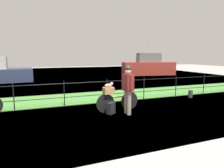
{
  "coord_description": "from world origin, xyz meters",
  "views": [
    {
      "loc": [
        -2.58,
        -5.31,
        2.0
      ],
      "look_at": [
        -0.03,
        1.56,
        0.9
      ],
      "focal_mm": 30.33,
      "sensor_mm": 36.0,
      "label": 1
    }
  ],
  "objects_px": {
    "terrier_dog": "(109,85)",
    "mooring_bollard": "(190,94)",
    "bicycle_main": "(117,102)",
    "moored_boat_near": "(148,67)",
    "backpack_on_paving": "(111,108)",
    "cyclist_person": "(128,85)",
    "wooden_crate": "(108,91)"
  },
  "relations": [
    {
      "from": "terrier_dog",
      "to": "mooring_bollard",
      "type": "distance_m",
      "value": 4.64
    },
    {
      "from": "bicycle_main",
      "to": "moored_boat_near",
      "type": "distance_m",
      "value": 13.61
    },
    {
      "from": "bicycle_main",
      "to": "mooring_bollard",
      "type": "bearing_deg",
      "value": 12.01
    },
    {
      "from": "backpack_on_paving",
      "to": "mooring_bollard",
      "type": "height_order",
      "value": "backpack_on_paving"
    },
    {
      "from": "terrier_dog",
      "to": "cyclist_person",
      "type": "relative_size",
      "value": 0.19
    },
    {
      "from": "wooden_crate",
      "to": "moored_boat_near",
      "type": "bearing_deg",
      "value": 53.16
    },
    {
      "from": "moored_boat_near",
      "to": "backpack_on_paving",
      "type": "bearing_deg",
      "value": -126.29
    },
    {
      "from": "bicycle_main",
      "to": "terrier_dog",
      "type": "xyz_separation_m",
      "value": [
        -0.33,
        -0.03,
        0.63
      ]
    },
    {
      "from": "cyclist_person",
      "to": "moored_boat_near",
      "type": "distance_m",
      "value": 13.84
    },
    {
      "from": "bicycle_main",
      "to": "mooring_bollard",
      "type": "relative_size",
      "value": 4.61
    },
    {
      "from": "backpack_on_paving",
      "to": "terrier_dog",
      "type": "bearing_deg",
      "value": 57.3
    },
    {
      "from": "mooring_bollard",
      "to": "terrier_dog",
      "type": "bearing_deg",
      "value": -168.5
    },
    {
      "from": "cyclist_person",
      "to": "terrier_dog",
      "type": "bearing_deg",
      "value": 142.47
    },
    {
      "from": "bicycle_main",
      "to": "backpack_on_paving",
      "type": "xyz_separation_m",
      "value": [
        -0.33,
        -0.23,
        -0.16
      ]
    },
    {
      "from": "wooden_crate",
      "to": "backpack_on_paving",
      "type": "relative_size",
      "value": 0.9
    },
    {
      "from": "terrier_dog",
      "to": "cyclist_person",
      "type": "distance_m",
      "value": 0.67
    },
    {
      "from": "wooden_crate",
      "to": "cyclist_person",
      "type": "distance_m",
      "value": 0.72
    },
    {
      "from": "bicycle_main",
      "to": "backpack_on_paving",
      "type": "bearing_deg",
      "value": -145.5
    },
    {
      "from": "bicycle_main",
      "to": "backpack_on_paving",
      "type": "relative_size",
      "value": 4.12
    },
    {
      "from": "backpack_on_paving",
      "to": "wooden_crate",
      "type": "bearing_deg",
      "value": 64.5
    },
    {
      "from": "bicycle_main",
      "to": "wooden_crate",
      "type": "relative_size",
      "value": 4.58
    },
    {
      "from": "bicycle_main",
      "to": "cyclist_person",
      "type": "distance_m",
      "value": 0.8
    },
    {
      "from": "wooden_crate",
      "to": "mooring_bollard",
      "type": "bearing_deg",
      "value": 11.47
    },
    {
      "from": "wooden_crate",
      "to": "moored_boat_near",
      "type": "xyz_separation_m",
      "value": [
        8.29,
        11.07,
        0.08
      ]
    },
    {
      "from": "terrier_dog",
      "to": "mooring_bollard",
      "type": "relative_size",
      "value": 0.89
    },
    {
      "from": "bicycle_main",
      "to": "wooden_crate",
      "type": "xyz_separation_m",
      "value": [
        -0.35,
        -0.03,
        0.43
      ]
    },
    {
      "from": "wooden_crate",
      "to": "mooring_bollard",
      "type": "xyz_separation_m",
      "value": [
        4.5,
        0.91,
        -0.61
      ]
    },
    {
      "from": "mooring_bollard",
      "to": "wooden_crate",
      "type": "bearing_deg",
      "value": -168.53
    },
    {
      "from": "backpack_on_paving",
      "to": "bicycle_main",
      "type": "bearing_deg",
      "value": 2.78
    },
    {
      "from": "wooden_crate",
      "to": "cyclist_person",
      "type": "relative_size",
      "value": 0.21
    },
    {
      "from": "terrier_dog",
      "to": "backpack_on_paving",
      "type": "relative_size",
      "value": 0.8
    },
    {
      "from": "cyclist_person",
      "to": "mooring_bollard",
      "type": "bearing_deg",
      "value": 18.46
    }
  ]
}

